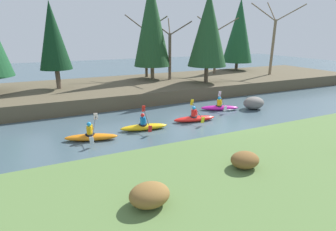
# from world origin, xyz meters

# --- Properties ---
(ground_plane) EXTENTS (90.00, 90.00, 0.00)m
(ground_plane) POSITION_xyz_m (0.00, 0.00, 0.00)
(ground_plane) COLOR #425660
(riverbank_near) EXTENTS (44.00, 7.80, 0.86)m
(riverbank_near) POSITION_xyz_m (0.00, -6.71, 0.43)
(riverbank_near) COLOR #56753D
(riverbank_near) RESTS_ON ground
(riverbank_far) EXTENTS (44.00, 9.39, 1.05)m
(riverbank_far) POSITION_xyz_m (0.00, 10.61, 0.53)
(riverbank_far) COLOR brown
(riverbank_far) RESTS_ON ground
(conifer_tree_mid_left) EXTENTS (2.45, 2.45, 6.66)m
(conifer_tree_mid_left) POSITION_xyz_m (-8.01, 10.62, 5.14)
(conifer_tree_mid_left) COLOR brown
(conifer_tree_mid_left) RESTS_ON riverbank_far
(conifer_tree_centre) EXTENTS (3.49, 3.49, 9.12)m
(conifer_tree_centre) POSITION_xyz_m (0.61, 11.88, 6.24)
(conifer_tree_centre) COLOR #7A664C
(conifer_tree_centre) RESTS_ON riverbank_far
(conifer_tree_mid_right) EXTENTS (3.45, 3.45, 7.79)m
(conifer_tree_mid_right) POSITION_xyz_m (4.46, 8.22, 5.67)
(conifer_tree_mid_right) COLOR brown
(conifer_tree_mid_right) RESTS_ON riverbank_far
(conifer_tree_right) EXTENTS (3.52, 3.52, 8.15)m
(conifer_tree_right) POSITION_xyz_m (12.36, 13.88, 5.60)
(conifer_tree_right) COLOR brown
(conifer_tree_right) RESTS_ON riverbank_far
(bare_tree_upstream) EXTENTS (3.46, 3.42, 6.26)m
(bare_tree_upstream) POSITION_xyz_m (0.57, 13.46, 4.00)
(bare_tree_upstream) COLOR brown
(bare_tree_upstream) RESTS_ON riverbank_far
(bare_tree_mid_upstream) EXTENTS (3.17, 3.13, 5.71)m
(bare_tree_mid_upstream) POSITION_xyz_m (2.08, 11.00, 3.74)
(bare_tree_mid_upstream) COLOR brown
(bare_tree_mid_upstream) RESTS_ON riverbank_far
(bare_tree_mid_downstream) EXTENTS (3.46, 3.42, 6.26)m
(bare_tree_mid_downstream) POSITION_xyz_m (8.37, 12.69, 4.00)
(bare_tree_mid_downstream) COLOR brown
(bare_tree_mid_downstream) RESTS_ON riverbank_far
(bare_tree_downstream) EXTENTS (4.13, 4.08, 7.55)m
(bare_tree_downstream) POSITION_xyz_m (13.38, 9.46, 4.60)
(bare_tree_downstream) COLOR #7A664C
(bare_tree_downstream) RESTS_ON riverbank_far
(shrub_clump_nearest) EXTENTS (1.13, 0.94, 0.61)m
(shrub_clump_nearest) POSITION_xyz_m (-6.51, -6.38, 1.16)
(shrub_clump_nearest) COLOR brown
(shrub_clump_nearest) RESTS_ON riverbank_near
(shrub_clump_second) EXTENTS (1.03, 0.86, 0.56)m
(shrub_clump_second) POSITION_xyz_m (-2.75, -5.77, 1.14)
(shrub_clump_second) COLOR brown
(shrub_clump_second) RESTS_ON riverbank_near
(kayaker_lead) EXTENTS (2.72, 1.98, 1.20)m
(kayaker_lead) POSITION_xyz_m (2.49, 2.95, 0.20)
(kayaker_lead) COLOR #C61999
(kayaker_lead) RESTS_ON ground
(kayaker_middle) EXTENTS (2.80, 2.07, 1.20)m
(kayaker_middle) POSITION_xyz_m (-0.55, 1.51, 0.22)
(kayaker_middle) COLOR red
(kayaker_middle) RESTS_ON ground
(kayaker_trailing) EXTENTS (2.80, 2.07, 1.20)m
(kayaker_trailing) POSITION_xyz_m (-3.97, 1.37, 0.22)
(kayaker_trailing) COLOR yellow
(kayaker_trailing) RESTS_ON ground
(kayaker_far_back) EXTENTS (2.76, 2.03, 1.20)m
(kayaker_far_back) POSITION_xyz_m (-6.98, 1.03, 0.22)
(kayaker_far_back) COLOR orange
(kayaker_far_back) RESTS_ON ground
(boulder_midstream) EXTENTS (1.60, 1.25, 0.90)m
(boulder_midstream) POSITION_xyz_m (4.85, 2.24, 0.45)
(boulder_midstream) COLOR slate
(boulder_midstream) RESTS_ON ground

